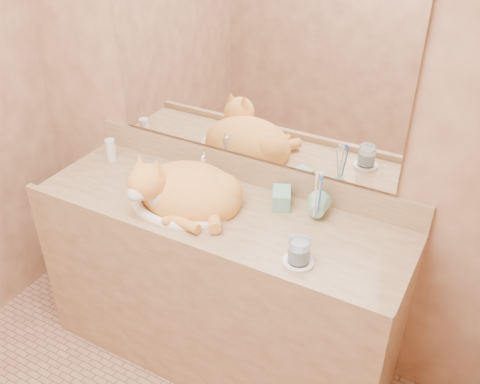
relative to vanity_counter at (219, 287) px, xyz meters
The scene contains 12 objects.
wall_back 0.87m from the vanity_counter, 90.00° to the left, with size 2.40×0.02×2.50m, color #8E5D40.
vanity_counter is the anchor object (origin of this frame).
mirror 1.00m from the vanity_counter, 90.00° to the left, with size 1.30×0.02×0.80m, color white.
sink_basin 0.52m from the vanity_counter, behind, with size 0.45×0.38×0.14m, color white, non-canonical shape.
faucet 0.55m from the vanity_counter, 135.74° to the left, with size 0.04×0.11×0.16m, color white, non-canonical shape.
cat 0.52m from the vanity_counter, 169.93° to the right, with size 0.45×0.37×0.24m, color orange, non-canonical shape.
soap_dispenser 0.57m from the vanity_counter, 25.30° to the left, with size 0.07×0.08×0.17m, color #6FB395.
toothbrush_cup 0.62m from the vanity_counter, 17.13° to the left, with size 0.10×0.10×0.09m, color #6FB395.
toothbrushes 0.69m from the vanity_counter, 17.13° to the left, with size 0.04×0.04×0.23m, color silver, non-canonical shape.
saucer 0.62m from the vanity_counter, 18.40° to the right, with size 0.11×0.11×0.01m, color white.
water_glass 0.66m from the vanity_counter, 18.40° to the right, with size 0.08×0.08×0.09m, color silver.
lotion_bottle 0.82m from the vanity_counter, 169.32° to the left, with size 0.05×0.05×0.11m, color silver.
Camera 1 is at (0.95, -0.81, 2.11)m, focal length 40.00 mm.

